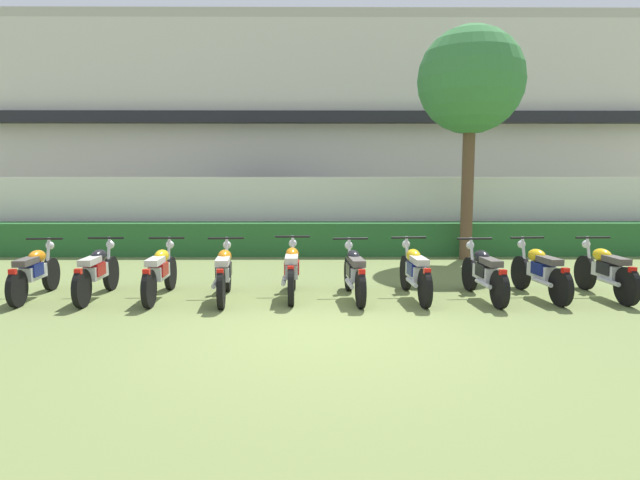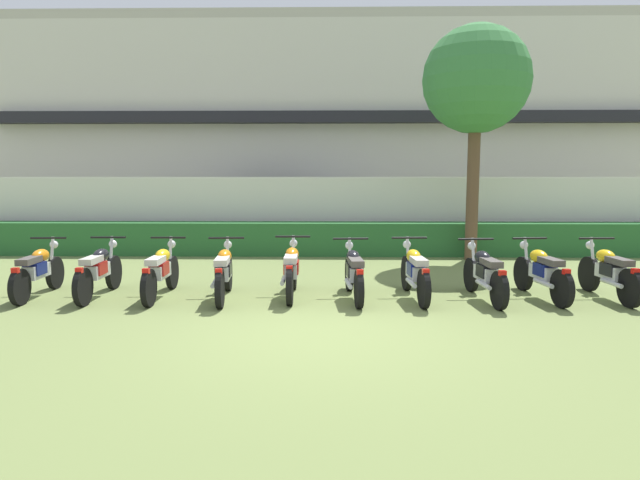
{
  "view_description": "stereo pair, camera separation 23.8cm",
  "coord_description": "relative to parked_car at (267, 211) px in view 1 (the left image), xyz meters",
  "views": [
    {
      "loc": [
        -0.06,
        -6.89,
        2.02
      ],
      "look_at": [
        0.0,
        2.25,
        0.92
      ],
      "focal_mm": 30.88,
      "sensor_mm": 36.0,
      "label": 1
    },
    {
      "loc": [
        0.18,
        -6.89,
        2.02
      ],
      "look_at": [
        0.0,
        2.25,
        0.92
      ],
      "focal_mm": 30.88,
      "sensor_mm": 36.0,
      "label": 2
    }
  ],
  "objects": [
    {
      "name": "parked_car",
      "position": [
        0.0,
        0.0,
        0.0
      ],
      "size": [
        4.7,
        2.55,
        1.89
      ],
      "rotation": [
        0.0,
        0.0,
        0.13
      ],
      "color": "navy",
      "rests_on": "ground"
    },
    {
      "name": "motorcycle_in_row_4",
      "position": [
        1.05,
        -7.25,
        -0.48
      ],
      "size": [
        0.6,
        1.83,
        0.97
      ],
      "rotation": [
        0.0,
        0.0,
        1.59
      ],
      "color": "black",
      "rests_on": "ground"
    },
    {
      "name": "motorcycle_in_row_2",
      "position": [
        -1.1,
        -7.32,
        -0.49
      ],
      "size": [
        0.6,
        1.93,
        0.95
      ],
      "rotation": [
        0.0,
        0.0,
        1.59
      ],
      "color": "black",
      "rests_on": "ground"
    },
    {
      "name": "building",
      "position": [
        1.51,
        4.8,
        2.68
      ],
      "size": [
        25.22,
        6.5,
        7.23
      ],
      "color": "beige",
      "rests_on": "ground"
    },
    {
      "name": "hedge_row",
      "position": [
        1.51,
        -2.5,
        -0.53
      ],
      "size": [
        19.17,
        0.7,
        0.82
      ],
      "primitive_type": "cube",
      "color": "#28602D",
      "rests_on": "ground"
    },
    {
      "name": "motorcycle_in_row_3",
      "position": [
        -0.04,
        -7.43,
        -0.49
      ],
      "size": [
        0.6,
        1.89,
        0.96
      ],
      "rotation": [
        0.0,
        0.0,
        1.66
      ],
      "color": "black",
      "rests_on": "ground"
    },
    {
      "name": "motorcycle_in_row_6",
      "position": [
        3.06,
        -7.36,
        -0.49
      ],
      "size": [
        0.6,
        1.93,
        0.96
      ],
      "rotation": [
        0.0,
        0.0,
        1.63
      ],
      "color": "black",
      "rests_on": "ground"
    },
    {
      "name": "compound_wall",
      "position": [
        1.51,
        -1.8,
        0.03
      ],
      "size": [
        23.96,
        0.3,
        1.94
      ],
      "primitive_type": "cube",
      "color": "silver",
      "rests_on": "ground"
    },
    {
      "name": "motorcycle_in_row_9",
      "position": [
        6.2,
        -7.31,
        -0.49
      ],
      "size": [
        0.6,
        1.81,
        0.96
      ],
      "rotation": [
        0.0,
        0.0,
        1.62
      ],
      "color": "black",
      "rests_on": "ground"
    },
    {
      "name": "motorcycle_in_row_1",
      "position": [
        -2.13,
        -7.33,
        -0.49
      ],
      "size": [
        0.6,
        1.89,
        0.95
      ],
      "rotation": [
        0.0,
        0.0,
        1.6
      ],
      "color": "black",
      "rests_on": "ground"
    },
    {
      "name": "motorcycle_in_row_8",
      "position": [
        5.12,
        -7.31,
        -0.49
      ],
      "size": [
        0.6,
        1.87,
        0.95
      ],
      "rotation": [
        0.0,
        0.0,
        1.68
      ],
      "color": "black",
      "rests_on": "ground"
    },
    {
      "name": "ground",
      "position": [
        1.51,
        -9.29,
        -0.94
      ],
      "size": [
        60.0,
        60.0,
        0.0
      ],
      "primitive_type": "plane",
      "color": "olive"
    },
    {
      "name": "tree_near_inspector",
      "position": [
        5.01,
        -3.2,
        3.19
      ],
      "size": [
        2.46,
        2.46,
        5.4
      ],
      "color": "brown",
      "rests_on": "ground"
    },
    {
      "name": "motorcycle_in_row_5",
      "position": [
        2.07,
        -7.39,
        -0.49
      ],
      "size": [
        0.6,
        1.87,
        0.95
      ],
      "rotation": [
        0.0,
        0.0,
        1.65
      ],
      "color": "black",
      "rests_on": "ground"
    },
    {
      "name": "motorcycle_in_row_0",
      "position": [
        -3.15,
        -7.32,
        -0.5
      ],
      "size": [
        0.6,
        1.82,
        0.94
      ],
      "rotation": [
        0.0,
        0.0,
        1.63
      ],
      "color": "black",
      "rests_on": "ground"
    },
    {
      "name": "motorcycle_in_row_7",
      "position": [
        4.16,
        -7.43,
        -0.49
      ],
      "size": [
        0.6,
        1.88,
        0.95
      ],
      "rotation": [
        0.0,
        0.0,
        1.64
      ],
      "color": "black",
      "rests_on": "ground"
    }
  ]
}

